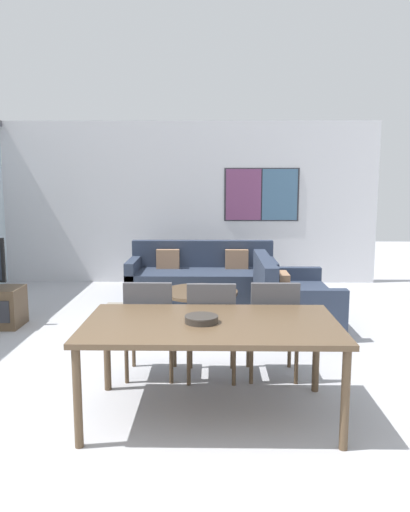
{
  "coord_description": "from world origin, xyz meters",
  "views": [
    {
      "loc": [
        0.66,
        -2.69,
        1.81
      ],
      "look_at": [
        0.57,
        2.89,
        0.95
      ],
      "focal_mm": 35.0,
      "sensor_mm": 36.0,
      "label": 1
    }
  ],
  "objects_px": {
    "coffee_table": "(200,299)",
    "dining_chair_right": "(273,325)",
    "sofa_main": "(202,279)",
    "dining_table": "(211,330)",
    "dining_chair_left": "(150,325)",
    "sofa_side": "(288,302)",
    "fruit_bowl": "(201,319)",
    "dining_chair_centre": "(211,326)"
  },
  "relations": [
    {
      "from": "sofa_side",
      "to": "dining_table",
      "type": "relative_size",
      "value": 0.81
    },
    {
      "from": "sofa_side",
      "to": "coffee_table",
      "type": "height_order",
      "value": "sofa_side"
    },
    {
      "from": "sofa_side",
      "to": "dining_chair_right",
      "type": "bearing_deg",
      "value": 167.06
    },
    {
      "from": "dining_chair_right",
      "to": "fruit_bowl",
      "type": "height_order",
      "value": "dining_chair_right"
    },
    {
      "from": "dining_table",
      "to": "fruit_bowl",
      "type": "relative_size",
      "value": 7.53
    },
    {
      "from": "sofa_side",
      "to": "dining_chair_centre",
      "type": "relative_size",
      "value": 1.69
    },
    {
      "from": "dining_table",
      "to": "fruit_bowl",
      "type": "bearing_deg",
      "value": -167.07
    },
    {
      "from": "sofa_main",
      "to": "sofa_side",
      "type": "distance_m",
      "value": 1.86
    },
    {
      "from": "coffee_table",
      "to": "dining_chair_right",
      "type": "relative_size",
      "value": 1.05
    },
    {
      "from": "sofa_side",
      "to": "fruit_bowl",
      "type": "distance_m",
      "value": 2.78
    },
    {
      "from": "dining_chair_left",
      "to": "dining_chair_right",
      "type": "distance_m",
      "value": 1.11
    },
    {
      "from": "coffee_table",
      "to": "dining_chair_right",
      "type": "height_order",
      "value": "dining_chair_right"
    },
    {
      "from": "dining_chair_right",
      "to": "fruit_bowl",
      "type": "bearing_deg",
      "value": -129.72
    },
    {
      "from": "sofa_side",
      "to": "dining_table",
      "type": "xyz_separation_m",
      "value": [
        -0.96,
        -2.51,
        0.41
      ]
    },
    {
      "from": "sofa_side",
      "to": "coffee_table",
      "type": "distance_m",
      "value": 1.12
    },
    {
      "from": "dining_table",
      "to": "dining_chair_centre",
      "type": "xyz_separation_m",
      "value": [
        -0.0,
        0.7,
        -0.18
      ]
    },
    {
      "from": "coffee_table",
      "to": "dining_chair_left",
      "type": "relative_size",
      "value": 1.05
    },
    {
      "from": "fruit_bowl",
      "to": "sofa_side",
      "type": "bearing_deg",
      "value": 67.72
    },
    {
      "from": "sofa_side",
      "to": "dining_chair_left",
      "type": "height_order",
      "value": "dining_chair_left"
    },
    {
      "from": "coffee_table",
      "to": "fruit_bowl",
      "type": "xyz_separation_m",
      "value": [
        0.08,
        -2.59,
        0.47
      ]
    },
    {
      "from": "sofa_side",
      "to": "fruit_bowl",
      "type": "height_order",
      "value": "sofa_side"
    },
    {
      "from": "sofa_side",
      "to": "dining_table",
      "type": "distance_m",
      "value": 2.72
    },
    {
      "from": "dining_chair_left",
      "to": "coffee_table",
      "type": "bearing_deg",
      "value": 77.63
    },
    {
      "from": "dining_chair_centre",
      "to": "sofa_main",
      "type": "bearing_deg",
      "value": 92.67
    },
    {
      "from": "dining_chair_left",
      "to": "dining_chair_right",
      "type": "bearing_deg",
      "value": 0.22
    },
    {
      "from": "sofa_main",
      "to": "coffee_table",
      "type": "relative_size",
      "value": 2.32
    },
    {
      "from": "sofa_side",
      "to": "dining_chair_centre",
      "type": "xyz_separation_m",
      "value": [
        -0.96,
        -1.81,
        0.23
      ]
    },
    {
      "from": "sofa_side",
      "to": "dining_table",
      "type": "bearing_deg",
      "value": 159.02
    },
    {
      "from": "dining_chair_right",
      "to": "fruit_bowl",
      "type": "distance_m",
      "value": 1.02
    },
    {
      "from": "sofa_main",
      "to": "coffee_table",
      "type": "distance_m",
      "value": 1.43
    },
    {
      "from": "dining_table",
      "to": "dining_chair_left",
      "type": "relative_size",
      "value": 2.08
    },
    {
      "from": "dining_chair_centre",
      "to": "dining_chair_right",
      "type": "distance_m",
      "value": 0.56
    },
    {
      "from": "coffee_table",
      "to": "fruit_bowl",
      "type": "height_order",
      "value": "fruit_bowl"
    },
    {
      "from": "dining_chair_centre",
      "to": "fruit_bowl",
      "type": "bearing_deg",
      "value": -95.77
    },
    {
      "from": "dining_chair_left",
      "to": "fruit_bowl",
      "type": "relative_size",
      "value": 3.62
    },
    {
      "from": "dining_table",
      "to": "dining_chair_left",
      "type": "distance_m",
      "value": 0.94
    },
    {
      "from": "dining_chair_right",
      "to": "dining_chair_left",
      "type": "bearing_deg",
      "value": -179.78
    },
    {
      "from": "coffee_table",
      "to": "dining_table",
      "type": "height_order",
      "value": "dining_table"
    },
    {
      "from": "sofa_main",
      "to": "dining_table",
      "type": "relative_size",
      "value": 1.18
    },
    {
      "from": "coffee_table",
      "to": "dining_chair_left",
      "type": "bearing_deg",
      "value": -102.37
    },
    {
      "from": "dining_chair_right",
      "to": "dining_table",
      "type": "bearing_deg",
      "value": -126.94
    },
    {
      "from": "sofa_main",
      "to": "sofa_side",
      "type": "bearing_deg",
      "value": -53.08
    }
  ]
}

